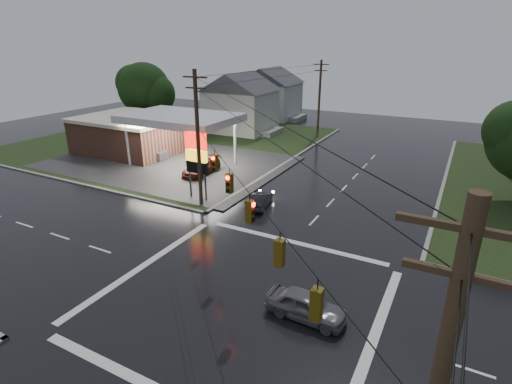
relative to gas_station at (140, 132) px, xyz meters
The scene contains 13 objects.
ground 32.46m from the gas_station, 37.50° to the right, with size 120.00×120.00×0.00m, color black.
grass_nw 6.79m from the gas_station, 92.95° to the left, with size 36.00×36.00×0.08m, color black.
gas_station is the anchor object (origin of this frame).
pylon_sign 17.81m from the gas_station, 31.22° to the right, with size 2.00×0.35×6.00m.
utility_pole_nw 19.38m from the gas_station, 32.23° to the right, with size 2.20×0.32×11.00m.
utility_pole_n 24.60m from the gas_station, 48.53° to the left, with size 2.20×0.32×10.50m.
traffic_signals 32.63m from the gas_station, 37.50° to the right, with size 26.87×26.87×1.47m.
house_near 17.07m from the gas_station, 73.83° to the left, with size 11.05×8.48×8.60m.
house_far 28.61m from the gas_station, 82.50° to the left, with size 11.05×8.48×8.60m.
tree_nw_behind 13.63m from the gas_station, 128.42° to the left, with size 8.93×7.60×10.00m.
car_north 22.41m from the gas_station, 21.62° to the right, with size 1.30×3.74×1.23m, color black.
car_crossing 35.39m from the gas_station, 33.96° to the right, with size 1.65×4.11×1.40m, color slate.
car_pump 12.16m from the gas_station, 16.97° to the right, with size 2.10×5.17×1.50m, color #521F12.
Camera 1 is at (9.16, -15.76, 13.07)m, focal length 28.00 mm.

